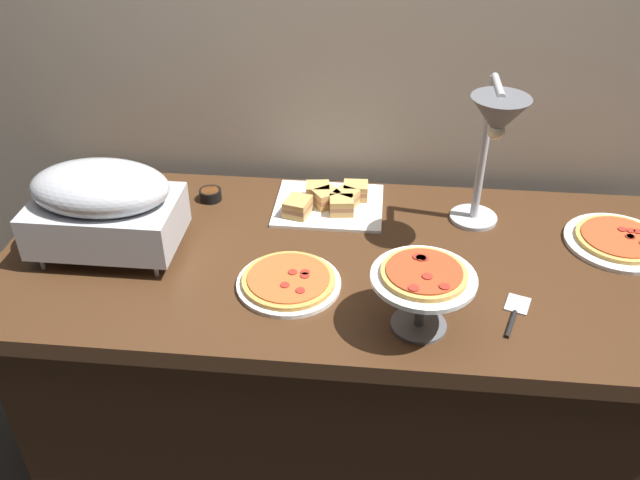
{
  "coord_description": "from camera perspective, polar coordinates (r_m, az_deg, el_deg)",
  "views": [
    {
      "loc": [
        0.09,
        -1.5,
        1.83
      ],
      "look_at": [
        -0.06,
        0.0,
        0.81
      ],
      "focal_mm": 37.49,
      "sensor_mm": 36.0,
      "label": 1
    }
  ],
  "objects": [
    {
      "name": "ground_plane",
      "position": [
        2.37,
        1.6,
        -16.53
      ],
      "size": [
        8.0,
        8.0,
        0.0
      ],
      "primitive_type": "plane",
      "color": "#38332D"
    },
    {
      "name": "back_wall",
      "position": [
        2.1,
        3.24,
        16.6
      ],
      "size": [
        4.4,
        0.04,
        2.4
      ],
      "primitive_type": "cube",
      "color": "tan",
      "rests_on": "ground_plane"
    },
    {
      "name": "heat_lamp",
      "position": [
        1.79,
        14.68,
        9.14
      ],
      "size": [
        0.15,
        0.29,
        0.45
      ],
      "color": "#B7BABF",
      "rests_on": "buffet_table"
    },
    {
      "name": "sauce_cup_far",
      "position": [
        2.12,
        -9.33,
        3.87
      ],
      "size": [
        0.07,
        0.07,
        0.03
      ],
      "color": "black",
      "rests_on": "buffet_table"
    },
    {
      "name": "sandwich_platter",
      "position": [
        2.04,
        0.79,
        3.32
      ],
      "size": [
        0.33,
        0.27,
        0.06
      ],
      "color": "white",
      "rests_on": "buffet_table"
    },
    {
      "name": "sauce_cup_near",
      "position": [
        2.11,
        -12.18,
        3.57
      ],
      "size": [
        0.06,
        0.06,
        0.04
      ],
      "color": "black",
      "rests_on": "buffet_table"
    },
    {
      "name": "chafing_dish",
      "position": [
        1.87,
        -18.0,
        2.89
      ],
      "size": [
        0.39,
        0.25,
        0.27
      ],
      "color": "#B7BABF",
      "rests_on": "buffet_table"
    },
    {
      "name": "pizza_plate_raised_stand",
      "position": [
        1.55,
        8.79,
        -3.56
      ],
      "size": [
        0.24,
        0.24,
        0.17
      ],
      "color": "#595B60",
      "rests_on": "buffet_table"
    },
    {
      "name": "serving_spatula",
      "position": [
        1.71,
        16.26,
        -6.05
      ],
      "size": [
        0.09,
        0.17,
        0.01
      ],
      "color": "#B7BABF",
      "rests_on": "buffet_table"
    },
    {
      "name": "buffet_table",
      "position": [
        2.08,
        1.77,
        -9.8
      ],
      "size": [
        1.9,
        0.84,
        0.76
      ],
      "color": "#422816",
      "rests_on": "ground_plane"
    },
    {
      "name": "pizza_plate_center",
      "position": [
        1.73,
        -2.68,
        -3.56
      ],
      "size": [
        0.27,
        0.27,
        0.03
      ],
      "color": "white",
      "rests_on": "buffet_table"
    },
    {
      "name": "pizza_plate_front",
      "position": [
        2.06,
        24.16,
        -0.05
      ],
      "size": [
        0.3,
        0.3,
        0.03
      ],
      "color": "white",
      "rests_on": "buffet_table"
    }
  ]
}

